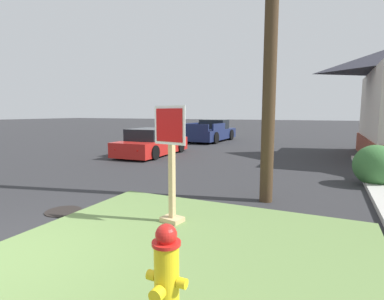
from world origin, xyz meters
name	(u,v)px	position (x,y,z in m)	size (l,w,h in m)	color
grass_corner_patch	(183,254)	(2.16, 1.32, 0.04)	(5.23, 4.69, 0.08)	#668447
fire_hydrant	(166,280)	(2.69, -0.06, 0.54)	(0.38, 0.34, 0.96)	black
stop_sign	(171,169)	(1.48, 2.25, 1.02)	(0.64, 0.34, 2.02)	tan
manhole_cover	(63,211)	(-0.88, 2.02, 0.01)	(0.70, 0.70, 0.02)	black
parked_sedan_red	(152,143)	(-3.61, 9.69, 0.54)	(2.04, 4.33, 1.25)	red
pickup_truck_navy	(211,132)	(-3.55, 17.27, 0.62)	(2.29, 5.08, 1.48)	#19234C
shrub_by_curb	(376,166)	(5.13, 7.11, 0.56)	(1.15, 1.15, 1.12)	#376B35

